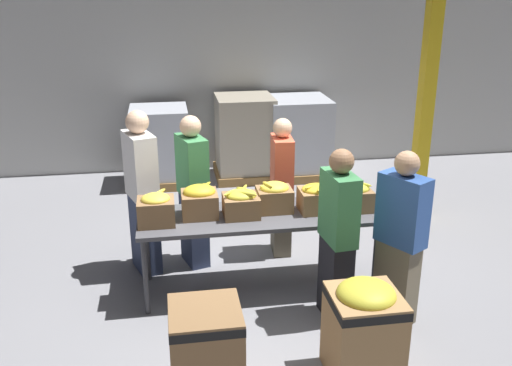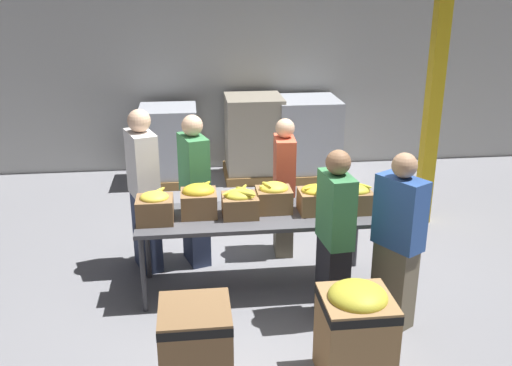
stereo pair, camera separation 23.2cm
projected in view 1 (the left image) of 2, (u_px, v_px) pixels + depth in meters
name	position (u px, v px, depth m)	size (l,w,h in m)	color
ground_plane	(258.00, 286.00, 5.83)	(30.00, 30.00, 0.00)	gray
wall_back	(216.00, 44.00, 8.89)	(16.00, 0.08, 4.00)	#B7B7B2
sorting_table	(258.00, 220.00, 5.58)	(2.33, 0.76, 0.80)	#4C4C51
banana_box_0	(156.00, 209.00, 5.29)	(0.34, 0.34, 0.30)	olive
banana_box_1	(200.00, 201.00, 5.47)	(0.34, 0.33, 0.31)	olive
banana_box_2	(241.00, 203.00, 5.47)	(0.36, 0.34, 0.28)	olive
banana_box_3	(274.00, 196.00, 5.59)	(0.34, 0.28, 0.31)	olive
banana_box_4	(317.00, 197.00, 5.59)	(0.34, 0.33, 0.30)	olive
banana_box_5	(354.00, 196.00, 5.62)	(0.36, 0.28, 0.28)	olive
volunteer_0	(142.00, 194.00, 5.89)	(0.37, 0.52, 1.75)	#2D3856
volunteer_1	(193.00, 192.00, 6.06)	(0.34, 0.49, 1.66)	#2D3856
volunteer_2	(282.00, 188.00, 6.32)	(0.24, 0.43, 1.57)	#6B604C
volunteer_3	(338.00, 237.00, 5.06)	(0.26, 0.45, 1.62)	black
volunteer_4	(400.00, 239.00, 5.02)	(0.41, 0.48, 1.61)	#6B604C
donation_bin_0	(206.00, 348.00, 4.22)	(0.53, 0.53, 0.72)	olive
donation_bin_1	(364.00, 327.00, 4.38)	(0.53, 0.53, 0.83)	#A37A4C
support_pillar	(430.00, 64.00, 6.82)	(0.17, 0.17, 4.00)	gold
pallet_stack_0	(297.00, 138.00, 8.97)	(1.03, 1.03, 1.23)	olive
pallet_stack_1	(160.00, 147.00, 8.61)	(0.92, 0.92, 1.16)	olive
pallet_stack_2	(245.00, 138.00, 8.84)	(0.93, 0.93, 1.28)	olive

